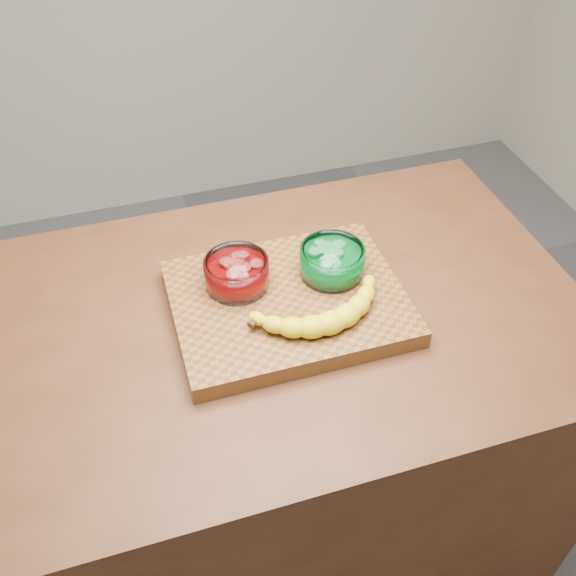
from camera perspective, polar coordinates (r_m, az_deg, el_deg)
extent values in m
plane|color=#545459|center=(2.02, 0.00, -20.14)|extent=(3.50, 3.50, 0.00)
cube|color=#4D2A17|center=(1.63, 0.00, -13.10)|extent=(1.20, 0.80, 0.90)
cube|color=brown|center=(1.27, 0.00, -1.31)|extent=(0.45, 0.35, 0.04)
cylinder|color=white|center=(1.26, -4.58, 1.34)|extent=(0.13, 0.13, 0.06)
cylinder|color=#B10606|center=(1.27, -4.56, 1.08)|extent=(0.11, 0.11, 0.03)
cylinder|color=#E14847|center=(1.25, -4.63, 1.96)|extent=(0.10, 0.10, 0.02)
cylinder|color=white|center=(1.29, 3.93, 2.38)|extent=(0.13, 0.13, 0.06)
cylinder|color=#00972F|center=(1.29, 3.91, 2.12)|extent=(0.11, 0.11, 0.03)
cylinder|color=#6EEA89|center=(1.27, 3.97, 3.01)|extent=(0.10, 0.10, 0.02)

